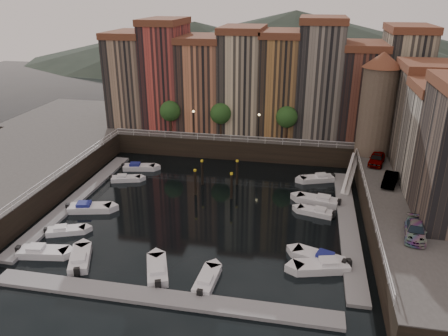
% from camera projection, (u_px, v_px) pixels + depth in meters
% --- Properties ---
extents(ground, '(200.00, 200.00, 0.00)m').
position_uv_depth(ground, '(207.00, 207.00, 51.90)').
color(ground, black).
rests_on(ground, ground).
extents(quay_far, '(80.00, 20.00, 3.00)m').
position_uv_depth(quay_far, '(241.00, 131.00, 74.97)').
color(quay_far, black).
rests_on(quay_far, ground).
extents(dock_left, '(2.00, 28.00, 0.35)m').
position_uv_depth(dock_left, '(77.00, 198.00, 53.82)').
color(dock_left, gray).
rests_on(dock_left, ground).
extents(dock_right, '(2.00, 28.00, 0.35)m').
position_uv_depth(dock_right, '(348.00, 223.00, 48.04)').
color(dock_right, gray).
rests_on(dock_right, ground).
extents(dock_near, '(30.00, 2.00, 0.35)m').
position_uv_depth(dock_near, '(160.00, 298.00, 36.39)').
color(dock_near, gray).
rests_on(dock_near, ground).
extents(mountains, '(145.00, 100.00, 18.00)m').
position_uv_depth(mountains, '(285.00, 41.00, 148.60)').
color(mountains, '#2D382D').
rests_on(mountains, ground).
extents(far_terrace, '(48.70, 10.30, 17.50)m').
position_uv_depth(far_terrace, '(260.00, 80.00, 68.55)').
color(far_terrace, '#9B7D62').
rests_on(far_terrace, quay_far).
extents(corner_tower, '(5.20, 5.20, 13.80)m').
position_uv_depth(corner_tower, '(378.00, 103.00, 57.68)').
color(corner_tower, '#6B5B4C').
rests_on(corner_tower, quay_right).
extents(promenade_trees, '(21.20, 3.20, 5.20)m').
position_uv_depth(promenade_trees, '(225.00, 114.00, 66.20)').
color(promenade_trees, black).
rests_on(promenade_trees, quay_far).
extents(street_lamps, '(10.36, 0.36, 4.18)m').
position_uv_depth(street_lamps, '(226.00, 120.00, 65.49)').
color(street_lamps, black).
rests_on(street_lamps, quay_far).
extents(railings, '(36.08, 34.04, 0.52)m').
position_uv_depth(railings, '(215.00, 163.00, 54.92)').
color(railings, white).
rests_on(railings, ground).
extents(gangway, '(2.78, 8.32, 3.73)m').
position_uv_depth(gangway, '(351.00, 172.00, 57.22)').
color(gangway, white).
rests_on(gangway, ground).
extents(mooring_pilings, '(4.99, 4.72, 3.78)m').
position_uv_depth(mooring_pilings, '(217.00, 179.00, 55.76)').
color(mooring_pilings, black).
rests_on(mooring_pilings, ground).
extents(boat_left_0, '(5.09, 2.47, 1.14)m').
position_uv_depth(boat_left_0, '(42.00, 252.00, 42.36)').
color(boat_left_0, silver).
rests_on(boat_left_0, ground).
extents(boat_left_1, '(4.24, 2.83, 0.96)m').
position_uv_depth(boat_left_1, '(65.00, 230.00, 46.30)').
color(boat_left_1, silver).
rests_on(boat_left_1, ground).
extents(boat_left_2, '(5.29, 2.95, 1.18)m').
position_uv_depth(boat_left_2, '(89.00, 208.00, 50.97)').
color(boat_left_2, silver).
rests_on(boat_left_2, ground).
extents(boat_left_3, '(4.20, 2.51, 0.94)m').
position_uv_depth(boat_left_3, '(125.00, 179.00, 59.10)').
color(boat_left_3, silver).
rests_on(boat_left_3, ground).
extents(boat_left_4, '(4.84, 2.51, 1.08)m').
position_uv_depth(boat_left_4, '(138.00, 167.00, 62.80)').
color(boat_left_4, silver).
rests_on(boat_left_4, ground).
extents(boat_right_0, '(5.41, 3.15, 1.21)m').
position_uv_depth(boat_right_0, '(323.00, 266.00, 40.13)').
color(boat_right_0, silver).
rests_on(boat_right_0, ground).
extents(boat_right_1, '(5.12, 3.33, 1.15)m').
position_uv_depth(boat_right_1, '(319.00, 258.00, 41.46)').
color(boat_right_1, silver).
rests_on(boat_right_1, ground).
extents(boat_right_2, '(4.38, 2.48, 0.98)m').
position_uv_depth(boat_right_2, '(316.00, 212.00, 50.18)').
color(boat_right_2, silver).
rests_on(boat_right_2, ground).
extents(boat_right_3, '(5.34, 2.89, 1.20)m').
position_uv_depth(boat_right_3, '(319.00, 200.00, 52.75)').
color(boat_right_3, silver).
rests_on(boat_right_3, ground).
extents(boat_right_4, '(4.80, 3.12, 1.08)m').
position_uv_depth(boat_right_4, '(318.00, 179.00, 58.99)').
color(boat_right_4, silver).
rests_on(boat_right_4, ground).
extents(boat_near_0, '(3.34, 4.94, 1.12)m').
position_uv_depth(boat_near_0, '(80.00, 259.00, 41.27)').
color(boat_near_0, silver).
rests_on(boat_near_0, ground).
extents(boat_near_1, '(3.35, 5.02, 1.13)m').
position_uv_depth(boat_near_1, '(157.00, 270.00, 39.59)').
color(boat_near_1, silver).
rests_on(boat_near_1, ground).
extents(boat_near_2, '(1.87, 4.50, 1.02)m').
position_uv_depth(boat_near_2, '(207.00, 280.00, 38.32)').
color(boat_near_2, silver).
rests_on(boat_near_2, ground).
extents(car_a, '(2.82, 4.71, 1.50)m').
position_uv_depth(car_a, '(377.00, 159.00, 56.22)').
color(car_a, gray).
rests_on(car_a, quay_right).
extents(car_b, '(2.48, 4.32, 1.35)m').
position_uv_depth(car_b, '(390.00, 180.00, 50.35)').
color(car_b, gray).
rests_on(car_b, quay_right).
extents(car_c, '(2.56, 4.75, 1.31)m').
position_uv_depth(car_c, '(415.00, 231.00, 39.59)').
color(car_c, gray).
rests_on(car_c, quay_right).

